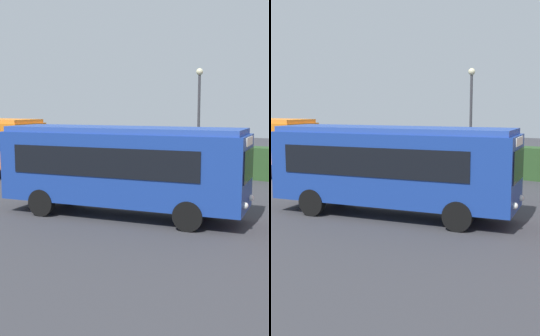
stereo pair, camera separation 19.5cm
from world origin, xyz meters
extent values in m
plane|color=#38383D|center=(0.00, 0.00, 0.00)|extent=(81.13, 81.13, 0.00)
cylinder|color=black|center=(-8.74, 3.26, 0.50)|extent=(1.01, 0.30, 1.00)
cube|color=navy|center=(1.97, -1.99, 1.81)|extent=(9.24, 4.11, 2.52)
cube|color=#2747A0|center=(1.97, -1.99, 3.17)|extent=(8.94, 3.87, 0.20)
cube|color=black|center=(1.44, -0.86, 2.11)|extent=(6.85, 1.41, 1.01)
cube|color=black|center=(1.92, -3.24, 2.11)|extent=(6.85, 1.41, 1.01)
cube|color=black|center=(6.37, -1.11, 2.11)|extent=(0.43, 1.93, 1.06)
cube|color=silver|center=(6.37, -1.11, 2.89)|extent=(0.30, 1.30, 0.28)
cylinder|color=black|center=(4.48, -0.37, 0.50)|extent=(1.04, 0.47, 1.00)
cylinder|color=black|center=(4.91, -2.52, 0.50)|extent=(1.04, 0.47, 1.00)
cylinder|color=black|center=(-0.96, -1.46, 0.50)|extent=(1.04, 0.47, 1.00)
cylinder|color=black|center=(-0.53, -3.61, 0.50)|extent=(1.04, 0.47, 1.00)
sphere|color=silver|center=(6.26, -0.46, 0.90)|extent=(0.22, 0.22, 0.22)
sphere|color=silver|center=(6.52, -1.75, 0.90)|extent=(0.22, 0.22, 0.22)
cube|color=black|center=(-0.88, 0.67, 0.43)|extent=(0.40, 0.39, 0.86)
cube|color=black|center=(-0.88, 0.67, 1.23)|extent=(0.54, 0.53, 0.75)
sphere|color=#8C6647|center=(-0.88, 0.67, 1.72)|extent=(0.24, 0.24, 0.24)
cube|color=#2B4D25|center=(0.00, 9.18, 0.88)|extent=(52.56, 1.35, 1.76)
cylinder|color=#38383D|center=(0.90, 6.63, 2.80)|extent=(0.14, 0.14, 5.60)
sphere|color=beige|center=(0.90, 6.63, 5.78)|extent=(0.36, 0.36, 0.36)
camera|label=1|loc=(11.33, -15.45, 4.05)|focal=48.73mm
camera|label=2|loc=(11.49, -15.34, 4.05)|focal=48.73mm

